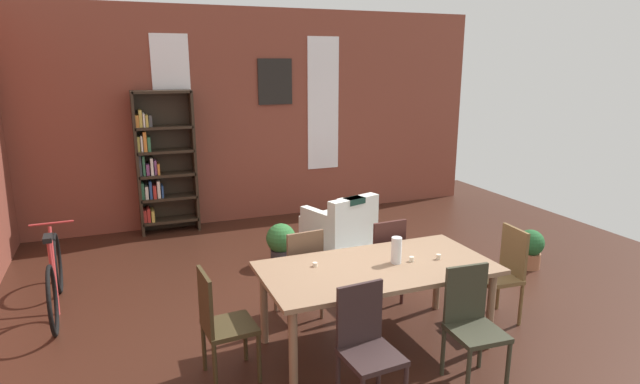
% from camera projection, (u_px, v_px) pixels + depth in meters
% --- Properties ---
extents(ground_plane, '(9.74, 9.74, 0.00)m').
position_uv_depth(ground_plane, '(349.00, 316.00, 5.30)').
color(ground_plane, '#371C12').
extents(back_wall_brick, '(7.96, 0.12, 3.36)m').
position_uv_depth(back_wall_brick, '(251.00, 117.00, 8.33)').
color(back_wall_brick, brown).
rests_on(back_wall_brick, ground).
extents(window_pane_0, '(0.55, 0.02, 2.18)m').
position_uv_depth(window_pane_0, '(173.00, 109.00, 7.79)').
color(window_pane_0, white).
extents(window_pane_1, '(0.55, 0.02, 2.18)m').
position_uv_depth(window_pane_1, '(323.00, 104.00, 8.66)').
color(window_pane_1, white).
extents(dining_table, '(2.07, 1.03, 0.78)m').
position_uv_depth(dining_table, '(377.00, 274.00, 4.60)').
color(dining_table, '#89694E').
rests_on(dining_table, ground).
extents(vase_on_table, '(0.09, 0.09, 0.24)m').
position_uv_depth(vase_on_table, '(396.00, 250.00, 4.62)').
color(vase_on_table, silver).
rests_on(vase_on_table, dining_table).
extents(tealight_candle_0, '(0.04, 0.04, 0.05)m').
position_uv_depth(tealight_candle_0, '(438.00, 257.00, 4.73)').
color(tealight_candle_0, silver).
rests_on(tealight_candle_0, dining_table).
extents(tealight_candle_1, '(0.04, 0.04, 0.04)m').
position_uv_depth(tealight_candle_1, '(315.00, 264.00, 4.57)').
color(tealight_candle_1, silver).
rests_on(tealight_candle_1, dining_table).
extents(tealight_candle_2, '(0.04, 0.04, 0.05)m').
position_uv_depth(tealight_candle_2, '(412.00, 259.00, 4.68)').
color(tealight_candle_2, silver).
rests_on(tealight_candle_2, dining_table).
extents(dining_chair_head_right, '(0.43, 0.43, 0.95)m').
position_uv_depth(dining_chair_head_right, '(503.00, 271.00, 5.15)').
color(dining_chair_head_right, brown).
rests_on(dining_chair_head_right, ground).
extents(dining_chair_near_left, '(0.43, 0.43, 0.95)m').
position_uv_depth(dining_chair_near_left, '(367.00, 344.00, 3.81)').
color(dining_chair_near_left, '#2F2020').
rests_on(dining_chair_near_left, ground).
extents(dining_chair_head_left, '(0.43, 0.43, 0.95)m').
position_uv_depth(dining_chair_head_left, '(221.00, 322.00, 4.14)').
color(dining_chair_head_left, '#382D19').
rests_on(dining_chair_head_left, ground).
extents(dining_chair_far_right, '(0.42, 0.42, 0.95)m').
position_uv_depth(dining_chair_far_right, '(383.00, 258.00, 5.49)').
color(dining_chair_far_right, '#41221F').
rests_on(dining_chair_far_right, ground).
extents(dining_chair_near_right, '(0.42, 0.42, 0.95)m').
position_uv_depth(dining_chair_near_right, '(472.00, 321.00, 4.15)').
color(dining_chair_near_right, '#313224').
rests_on(dining_chair_near_right, ground).
extents(dining_chair_far_left, '(0.43, 0.43, 0.95)m').
position_uv_depth(dining_chair_far_left, '(301.00, 271.00, 5.16)').
color(dining_chair_far_left, brown).
rests_on(dining_chair_far_left, ground).
extents(bookshelf_tall, '(0.86, 0.31, 2.13)m').
position_uv_depth(bookshelf_tall, '(162.00, 163.00, 7.73)').
color(bookshelf_tall, '#2D2319').
rests_on(bookshelf_tall, ground).
extents(armchair_white, '(1.00, 1.00, 0.75)m').
position_uv_depth(armchair_white, '(340.00, 226.00, 7.31)').
color(armchair_white, white).
rests_on(armchair_white, ground).
extents(bicycle_second, '(0.44, 1.73, 0.90)m').
position_uv_depth(bicycle_second, '(55.00, 278.00, 5.38)').
color(bicycle_second, black).
rests_on(bicycle_second, ground).
extents(potted_plant_by_shelf, '(0.33, 0.33, 0.50)m').
position_uv_depth(potted_plant_by_shelf, '(530.00, 248.00, 6.51)').
color(potted_plant_by_shelf, '#9E6042').
rests_on(potted_plant_by_shelf, ground).
extents(potted_plant_corner, '(0.38, 0.38, 0.54)m').
position_uv_depth(potted_plant_corner, '(281.00, 242.00, 6.60)').
color(potted_plant_corner, '#333338').
rests_on(potted_plant_corner, ground).
extents(striped_rug, '(1.14, 0.86, 0.01)m').
position_uv_depth(striped_rug, '(349.00, 259.00, 6.82)').
color(striped_rug, black).
rests_on(striped_rug, ground).
extents(framed_picture, '(0.56, 0.03, 0.72)m').
position_uv_depth(framed_picture, '(275.00, 82.00, 8.26)').
color(framed_picture, black).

